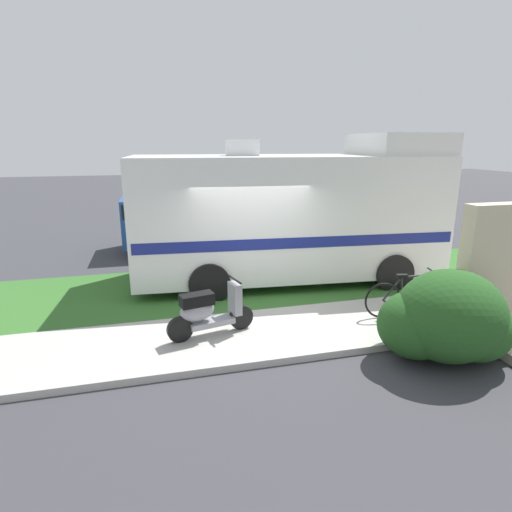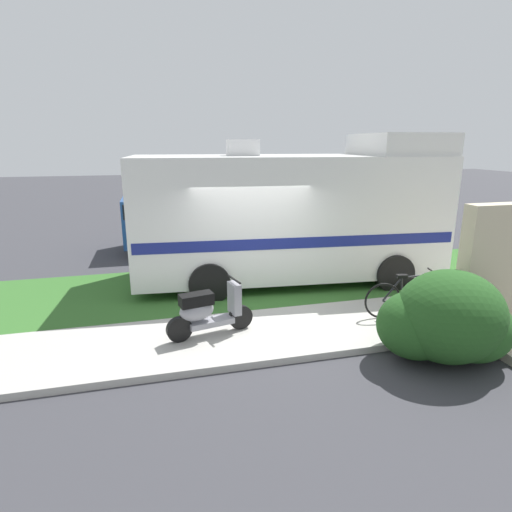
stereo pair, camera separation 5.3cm
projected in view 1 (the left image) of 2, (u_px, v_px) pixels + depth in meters
ground_plane at (258, 311)px, 8.65m from camera, size 80.00×80.00×0.00m
sidewalk at (276, 333)px, 7.52m from camera, size 24.00×2.00×0.12m
grass_strip at (242, 286)px, 10.04m from camera, size 24.00×3.40×0.08m
motorhome_rv at (292, 214)px, 10.15m from camera, size 7.44×3.12×3.57m
scooter at (208, 311)px, 7.17m from camera, size 1.55×0.61×0.97m
bicycle at (409, 298)px, 7.97m from camera, size 1.72×0.52×0.91m
pickup_truck_near at (189, 220)px, 13.56m from camera, size 5.25×2.29×1.72m
bush_by_porch at (447, 320)px, 6.54m from camera, size 2.05×1.54×1.45m
bottle_green at (447, 314)px, 7.93m from camera, size 0.06×0.06×0.25m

